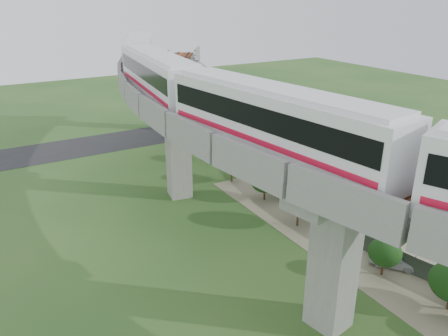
{
  "coord_description": "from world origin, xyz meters",
  "views": [
    {
      "loc": [
        -14.98,
        -25.28,
        18.36
      ],
      "look_at": [
        -1.25,
        -1.85,
        7.5
      ],
      "focal_mm": 35.0,
      "sensor_mm": 36.0,
      "label": 1
    }
  ],
  "objects_px": {
    "car_white": "(393,259)",
    "car_dark": "(369,200)",
    "metro_train": "(237,92)",
    "car_red": "(383,196)"
  },
  "relations": [
    {
      "from": "car_white",
      "to": "car_dark",
      "type": "height_order",
      "value": "car_dark"
    },
    {
      "from": "metro_train",
      "to": "car_white",
      "type": "distance_m",
      "value": 16.44
    },
    {
      "from": "metro_train",
      "to": "car_dark",
      "type": "height_order",
      "value": "metro_train"
    },
    {
      "from": "car_white",
      "to": "car_dark",
      "type": "xyz_separation_m",
      "value": [
        5.83,
        7.64,
        0.1
      ]
    },
    {
      "from": "car_red",
      "to": "car_dark",
      "type": "height_order",
      "value": "car_red"
    },
    {
      "from": "metro_train",
      "to": "car_dark",
      "type": "relative_size",
      "value": 13.43
    },
    {
      "from": "car_red",
      "to": "car_dark",
      "type": "bearing_deg",
      "value": -110.45
    },
    {
      "from": "car_red",
      "to": "car_dark",
      "type": "relative_size",
      "value": 0.89
    },
    {
      "from": "metro_train",
      "to": "car_dark",
      "type": "xyz_separation_m",
      "value": [
        14.51,
        0.03,
        -11.61
      ]
    },
    {
      "from": "metro_train",
      "to": "car_white",
      "type": "bearing_deg",
      "value": -41.26
    }
  ]
}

